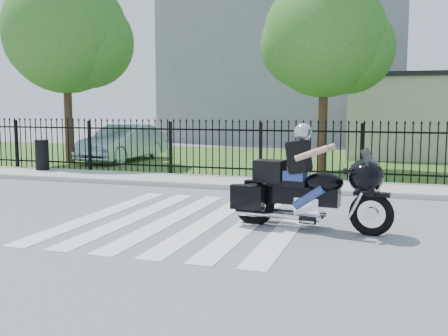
% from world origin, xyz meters
% --- Properties ---
extents(ground, '(120.00, 120.00, 0.00)m').
position_xyz_m(ground, '(0.00, 0.00, 0.00)').
color(ground, slate).
rests_on(ground, ground).
extents(crosswalk, '(5.00, 5.50, 0.01)m').
position_xyz_m(crosswalk, '(0.00, 0.00, 0.01)').
color(crosswalk, silver).
rests_on(crosswalk, ground).
extents(sidewalk, '(40.00, 2.00, 0.12)m').
position_xyz_m(sidewalk, '(0.00, 5.00, 0.06)').
color(sidewalk, '#ADAAA3').
rests_on(sidewalk, ground).
extents(curb, '(40.00, 0.12, 0.12)m').
position_xyz_m(curb, '(0.00, 4.00, 0.06)').
color(curb, '#ADAAA3').
rests_on(curb, ground).
extents(grass_strip, '(40.00, 12.00, 0.02)m').
position_xyz_m(grass_strip, '(0.00, 12.00, 0.01)').
color(grass_strip, '#31541C').
rests_on(grass_strip, ground).
extents(iron_fence, '(26.00, 0.04, 1.80)m').
position_xyz_m(iron_fence, '(0.00, 6.00, 0.90)').
color(iron_fence, black).
rests_on(iron_fence, ground).
extents(tree_left, '(4.80, 4.80, 7.58)m').
position_xyz_m(tree_left, '(-8.50, 8.50, 5.17)').
color(tree_left, '#382316').
rests_on(tree_left, ground).
extents(tree_mid, '(4.20, 4.20, 6.78)m').
position_xyz_m(tree_mid, '(1.50, 9.00, 4.67)').
color(tree_mid, '#382316').
rests_on(tree_mid, ground).
extents(building_tall, '(15.00, 10.00, 12.00)m').
position_xyz_m(building_tall, '(-3.00, 26.00, 6.00)').
color(building_tall, gray).
rests_on(building_tall, ground).
extents(motorcycle_rider, '(3.05, 1.21, 2.02)m').
position_xyz_m(motorcycle_rider, '(2.31, 0.03, 0.83)').
color(motorcycle_rider, black).
rests_on(motorcycle_rider, ground).
extents(parked_car, '(2.01, 4.70, 1.51)m').
position_xyz_m(parked_car, '(-6.77, 9.75, 0.77)').
color(parked_car, '#A2BDCC').
rests_on(parked_car, grass_strip).
extents(litter_bin, '(0.53, 0.53, 1.02)m').
position_xyz_m(litter_bin, '(-7.55, 5.48, 0.63)').
color(litter_bin, black).
rests_on(litter_bin, sidewalk).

